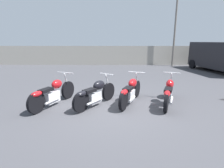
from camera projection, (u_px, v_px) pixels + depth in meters
ground_plane at (112, 107)px, 5.82m from camera, size 60.00×60.00×0.00m
fence_back at (114, 56)px, 15.87m from camera, size 40.00×0.04×1.72m
light_pole_left at (176, 18)px, 14.49m from camera, size 0.70×0.35×6.69m
motorcycle_slot_0 at (53, 93)px, 5.90m from camera, size 1.04×2.10×1.04m
motorcycle_slot_1 at (95, 93)px, 5.86m from camera, size 1.26×1.76×1.02m
motorcycle_slot_2 at (131, 91)px, 6.12m from camera, size 1.03×2.04×1.02m
motorcycle_slot_3 at (169, 93)px, 5.98m from camera, size 0.98×2.07×1.02m
parked_van at (222, 56)px, 12.20m from camera, size 2.81×5.15×2.07m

